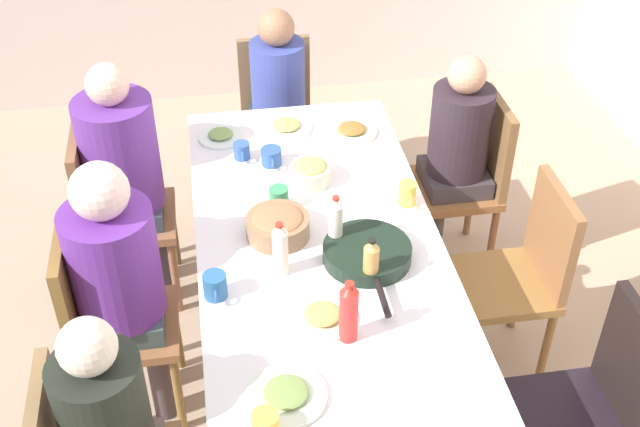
{
  "coord_description": "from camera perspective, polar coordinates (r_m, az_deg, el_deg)",
  "views": [
    {
      "loc": [
        2.31,
        -0.38,
        2.72
      ],
      "look_at": [
        0.0,
        0.0,
        0.91
      ],
      "focal_mm": 45.0,
      "sensor_mm": 36.0,
      "label": 1
    }
  ],
  "objects": [
    {
      "name": "serving_pan",
      "position": [
        2.97,
        3.38,
        -2.84
      ],
      "size": [
        0.51,
        0.33,
        0.06
      ],
      "color": "black",
      "rests_on": "dining_table"
    },
    {
      "name": "bowl_0",
      "position": [
        3.36,
        -0.71,
        2.97
      ],
      "size": [
        0.18,
        0.18,
        0.1
      ],
      "color": "beige",
      "rests_on": "dining_table"
    },
    {
      "name": "cup_1",
      "position": [
        3.48,
        -3.47,
        4.05
      ],
      "size": [
        0.12,
        0.09,
        0.08
      ],
      "color": "#325998",
      "rests_on": "dining_table"
    },
    {
      "name": "bottle_1",
      "position": [
        2.98,
        1.11,
        -0.71
      ],
      "size": [
        0.05,
        0.05,
        0.23
      ],
      "color": "silver",
      "rests_on": "dining_table"
    },
    {
      "name": "cup_5",
      "position": [
        3.53,
        -5.59,
        4.44
      ],
      "size": [
        0.11,
        0.07,
        0.07
      ],
      "color": "#365A9F",
      "rests_on": "dining_table"
    },
    {
      "name": "chair_6",
      "position": [
        3.0,
        18.93,
        -12.64
      ],
      "size": [
        0.4,
        0.4,
        0.9
      ],
      "color": "black",
      "rests_on": "ground_plane"
    },
    {
      "name": "plate_4",
      "position": [
        2.53,
        -2.42,
        -12.76
      ],
      "size": [
        0.26,
        0.26,
        0.04
      ],
      "color": "silver",
      "rests_on": "dining_table"
    },
    {
      "name": "cup_4",
      "position": [
        3.25,
        6.24,
        1.4
      ],
      "size": [
        0.11,
        0.07,
        0.1
      ],
      "color": "#EACC4C",
      "rests_on": "dining_table"
    },
    {
      "name": "plate_3",
      "position": [
        3.68,
        -7.07,
        5.49
      ],
      "size": [
        0.2,
        0.2,
        0.04
      ],
      "color": "silver",
      "rests_on": "dining_table"
    },
    {
      "name": "cup_3",
      "position": [
        2.42,
        -3.91,
        -14.81
      ],
      "size": [
        0.12,
        0.08,
        0.09
      ],
      "color": "yellow",
      "rests_on": "dining_table"
    },
    {
      "name": "chair_0",
      "position": [
        4.36,
        -3.03,
        7.18
      ],
      "size": [
        0.4,
        0.4,
        0.9
      ],
      "color": "olive",
      "rests_on": "ground_plane"
    },
    {
      "name": "person_3",
      "position": [
        3.62,
        -13.78,
        3.38
      ],
      "size": [
        0.34,
        0.34,
        1.23
      ],
      "color": "#473F40",
      "rests_on": "ground_plane"
    },
    {
      "name": "plate_1",
      "position": [
        2.75,
        0.17,
        -7.35
      ],
      "size": [
        0.23,
        0.23,
        0.04
      ],
      "color": "#ECE4C9",
      "rests_on": "dining_table"
    },
    {
      "name": "bottle_2",
      "position": [
        2.87,
        -2.84,
        -2.6
      ],
      "size": [
        0.06,
        0.06,
        0.23
      ],
      "color": "#EFDCC7",
      "rests_on": "dining_table"
    },
    {
      "name": "ground_plane",
      "position": [
        3.59,
        0.0,
        -11.59
      ],
      "size": [
        6.24,
        6.24,
        0.0
      ],
      "primitive_type": "plane",
      "color": "tan"
    },
    {
      "name": "person_2",
      "position": [
        3.81,
        9.6,
        4.67
      ],
      "size": [
        0.3,
        0.3,
        1.14
      ],
      "color": "#494340",
      "rests_on": "ground_plane"
    },
    {
      "name": "chair_5",
      "position": [
        3.23,
        -15.12,
        -7.11
      ],
      "size": [
        0.4,
        0.4,
        0.9
      ],
      "color": "#945D38",
      "rests_on": "ground_plane"
    },
    {
      "name": "dining_table",
      "position": [
        3.11,
        0.0,
        -3.33
      ],
      "size": [
        2.1,
        0.94,
        0.76
      ],
      "color": "white",
      "rests_on": "ground_plane"
    },
    {
      "name": "cup_2",
      "position": [
        2.84,
        -7.47,
        -5.14
      ],
      "size": [
        0.12,
        0.08,
        0.09
      ],
      "color": "#2A6096",
      "rests_on": "dining_table"
    },
    {
      "name": "plate_2",
      "position": [
        3.7,
        2.26,
        5.9
      ],
      "size": [
        0.23,
        0.23,
        0.04
      ],
      "color": "silver",
      "rests_on": "dining_table"
    },
    {
      "name": "chair_2",
      "position": [
        3.93,
        10.64,
        2.74
      ],
      "size": [
        0.4,
        0.4,
        0.9
      ],
      "color": "brown",
      "rests_on": "ground_plane"
    },
    {
      "name": "person_0",
      "position": [
        4.2,
        -2.95,
        8.45
      ],
      "size": [
        0.3,
        0.3,
        1.13
      ],
      "color": "#362B4F",
      "rests_on": "ground_plane"
    },
    {
      "name": "cup_0",
      "position": [
        3.22,
        -2.93,
        1.1
      ],
      "size": [
        0.11,
        0.08,
        0.09
      ],
      "color": "#3D935F",
      "rests_on": "dining_table"
    },
    {
      "name": "bottle_3",
      "position": [
        2.62,
        2.05,
        -7.04
      ],
      "size": [
        0.06,
        0.06,
        0.24
      ],
      "color": "red",
      "rests_on": "dining_table"
    },
    {
      "name": "bottle_0",
      "position": [
        2.84,
        3.64,
        -3.52
      ],
      "size": [
        0.06,
        0.06,
        0.2
      ],
      "color": "#CF954A",
      "rests_on": "dining_table"
    },
    {
      "name": "chair_4",
      "position": [
        3.43,
        14.18,
        -3.92
      ],
      "size": [
        0.4,
        0.4,
        0.9
      ],
      "color": "olive",
      "rests_on": "ground_plane"
    },
    {
      "name": "chair_3",
      "position": [
        3.77,
        -14.6,
        0.33
      ],
      "size": [
        0.4,
        0.4,
        0.9
      ],
      "color": "#935E3D",
      "rests_on": "ground_plane"
    },
    {
      "name": "plate_0",
      "position": [
        3.73,
        -2.42,
        6.17
      ],
      "size": [
        0.24,
        0.24,
        0.04
      ],
      "color": "white",
      "rests_on": "dining_table"
    },
    {
      "name": "person_5",
      "position": [
        3.07,
        -14.14,
        -4.01
      ],
      "size": [
        0.34,
        0.34,
        1.21
      ],
      "color": "#453B4C",
      "rests_on": "ground_plane"
    },
    {
      "name": "bowl_1",
      "position": [
        3.07,
        -3.02,
        -0.81
      ],
      "size": [
        0.24,
        0.24,
        0.11
      ],
      "color": "#926F4C",
      "rests_on": "dining_table"
    }
  ]
}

